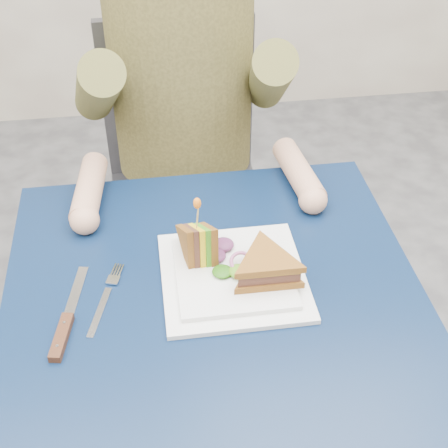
{
  "coord_description": "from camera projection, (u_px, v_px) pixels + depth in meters",
  "views": [
    {
      "loc": [
        -0.09,
        -0.77,
        1.53
      ],
      "look_at": [
        0.03,
        0.08,
        0.82
      ],
      "focal_mm": 50.0,
      "sensor_mm": 36.0,
      "label": 1
    }
  ],
  "objects": [
    {
      "name": "plate",
      "position": [
        233.0,
        275.0,
        1.14
      ],
      "size": [
        0.26,
        0.26,
        0.02
      ],
      "color": "white",
      "rests_on": "table"
    },
    {
      "name": "knife",
      "position": [
        64.0,
        328.0,
        1.04
      ],
      "size": [
        0.06,
        0.22,
        0.02
      ],
      "color": "silver",
      "rests_on": "table"
    },
    {
      "name": "diner",
      "position": [
        181.0,
        57.0,
        1.44
      ],
      "size": [
        0.54,
        0.59,
        0.74
      ],
      "color": "#4E4823",
      "rests_on": "chair"
    },
    {
      "name": "lettuce_spill",
      "position": [
        235.0,
        263.0,
        1.13
      ],
      "size": [
        0.15,
        0.13,
        0.02
      ],
      "primitive_type": null,
      "color": "#337A14",
      "rests_on": "plate"
    },
    {
      "name": "sandwich_upright",
      "position": [
        199.0,
        243.0,
        1.14
      ],
      "size": [
        0.08,
        0.12,
        0.12
      ],
      "color": "brown",
      "rests_on": "plate"
    },
    {
      "name": "toothpick_frill",
      "position": [
        197.0,
        203.0,
        1.08
      ],
      "size": [
        0.01,
        0.01,
        0.02
      ],
      "primitive_type": "ellipsoid",
      "color": "orange",
      "rests_on": "sandwich_upright"
    },
    {
      "name": "chair",
      "position": [
        184.0,
        165.0,
        1.77
      ],
      "size": [
        0.42,
        0.4,
        0.93
      ],
      "color": "#47474C",
      "rests_on": "ground"
    },
    {
      "name": "toothpick",
      "position": [
        198.0,
        216.0,
        1.09
      ],
      "size": [
        0.01,
        0.01,
        0.06
      ],
      "primitive_type": "cylinder",
      "rotation": [
        0.14,
        0.07,
        0.0
      ],
      "color": "tan",
      "rests_on": "sandwich_upright"
    },
    {
      "name": "sandwich_flat",
      "position": [
        266.0,
        267.0,
        1.1
      ],
      "size": [
        0.15,
        0.15,
        0.05
      ],
      "color": "brown",
      "rests_on": "plate"
    },
    {
      "name": "fork",
      "position": [
        105.0,
        300.0,
        1.1
      ],
      "size": [
        0.07,
        0.18,
        0.01
      ],
      "color": "silver",
      "rests_on": "table"
    },
    {
      "name": "onion_ring",
      "position": [
        241.0,
        262.0,
        1.12
      ],
      "size": [
        0.04,
        0.04,
        0.02
      ],
      "primitive_type": "torus",
      "rotation": [
        0.44,
        0.0,
        0.0
      ],
      "color": "#9E4C7A",
      "rests_on": "plate"
    },
    {
      "name": "table",
      "position": [
        215.0,
        323.0,
        1.16
      ],
      "size": [
        0.75,
        0.75,
        0.73
      ],
      "color": "black",
      "rests_on": "ground"
    }
  ]
}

